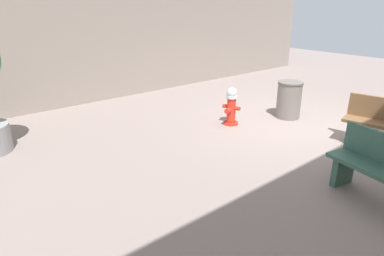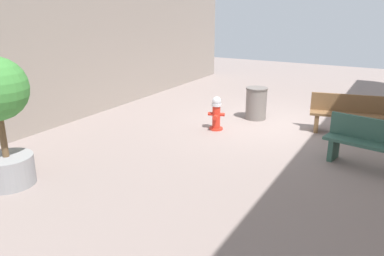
{
  "view_description": "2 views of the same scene",
  "coord_description": "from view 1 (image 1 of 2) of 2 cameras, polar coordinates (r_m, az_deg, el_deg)",
  "views": [
    {
      "loc": [
        -3.92,
        6.36,
        2.62
      ],
      "look_at": [
        0.13,
        3.04,
        0.62
      ],
      "focal_mm": 30.76,
      "sensor_mm": 36.0,
      "label": 1
    },
    {
      "loc": [
        -3.02,
        9.64,
        3.04
      ],
      "look_at": [
        0.78,
        2.86,
        0.56
      ],
      "focal_mm": 36.12,
      "sensor_mm": 36.0,
      "label": 2
    }
  ],
  "objects": [
    {
      "name": "fire_hydrant",
      "position": [
        7.52,
        6.83,
        3.76
      ],
      "size": [
        0.43,
        0.41,
        0.86
      ],
      "color": "red",
      "rests_on": "ground_plane"
    },
    {
      "name": "trash_bin",
      "position": [
        8.27,
        16.45,
        4.73
      ],
      "size": [
        0.6,
        0.6,
        0.88
      ],
      "color": "slate",
      "rests_on": "ground_plane"
    },
    {
      "name": "ground_plane",
      "position": [
        7.92,
        17.93,
        0.48
      ],
      "size": [
        23.4,
        23.4,
        0.0
      ],
      "primitive_type": "plane",
      "color": "gray"
    }
  ]
}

